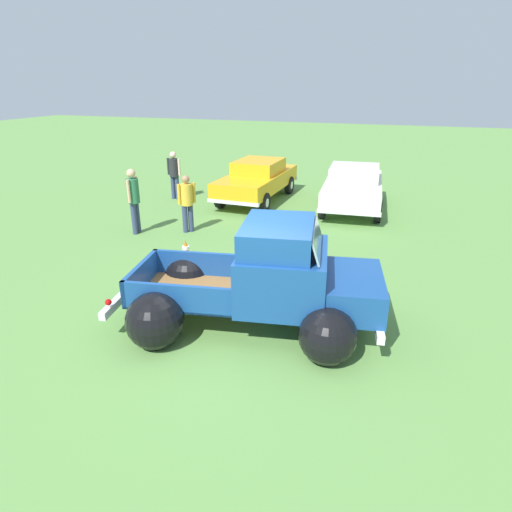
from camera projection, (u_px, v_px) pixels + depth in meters
The scene contains 9 objects.
ground_plane at pixel (246, 322), 7.95m from camera, with size 80.00×80.00×0.00m, color #609347.
vintage_pickup_truck at pixel (268, 286), 7.61m from camera, with size 4.87×3.35×1.96m.
show_car_0 at pixel (257, 179), 15.78m from camera, with size 1.95×4.47×1.43m.
show_car_1 at pixel (353, 186), 14.69m from camera, with size 2.19×4.34×1.43m.
spectator_0 at pixel (174, 172), 15.87m from camera, with size 0.53×0.34×1.73m.
spectator_1 at pixel (187, 200), 12.36m from camera, with size 0.48×0.48×1.65m.
spectator_2 at pixel (133, 197), 12.20m from camera, with size 0.36×0.53×1.85m.
lane_cone_0 at pixel (186, 252), 10.35m from camera, with size 0.36×0.36×0.63m.
lane_cone_1 at pixel (266, 262), 9.79m from camera, with size 0.36×0.36×0.63m.
Camera 1 is at (2.41, -6.49, 4.10)m, focal length 30.68 mm.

